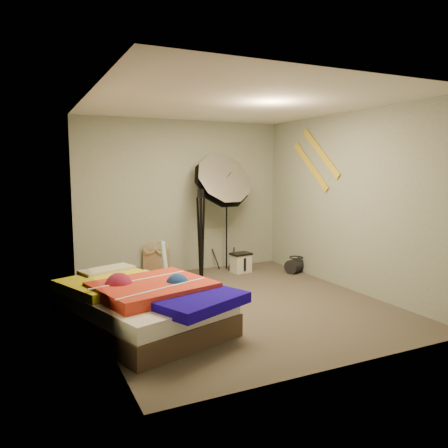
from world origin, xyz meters
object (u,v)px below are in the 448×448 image
wrapping_roll (165,261)px  duffel_bag (296,265)px  bed (143,304)px  camera_tripod (201,227)px  photo_umbrella (221,183)px  camera_case (241,263)px  tote_bag (156,262)px

wrapping_roll → duffel_bag: 2.19m
bed → camera_tripod: camera_tripod is taller
duffel_bag → camera_tripod: camera_tripod is taller
camera_tripod → photo_umbrella: bearing=24.8°
wrapping_roll → duffel_bag: size_ratio=1.64×
wrapping_roll → duffel_bag: (2.14, -0.40, -0.19)m
camera_case → bed: size_ratio=0.14×
duffel_bag → camera_tripod: 1.73m
tote_bag → camera_tripod: camera_tripod is taller
tote_bag → camera_case: bearing=4.8°
duffel_bag → photo_umbrella: size_ratio=0.18×
wrapping_roll → bed: (-0.82, -1.81, -0.04)m
camera_case → bed: 2.79m
photo_umbrella → camera_tripod: size_ratio=1.48×
tote_bag → camera_tripod: size_ratio=0.30×
bed → photo_umbrella: bearing=47.1°
camera_case → camera_tripod: bearing=172.4°
camera_case → wrapping_roll: bearing=171.3°
bed → camera_tripod: 2.35m
camera_case → photo_umbrella: bearing=135.0°
tote_bag → photo_umbrella: (1.05, -0.24, 1.28)m
duffel_bag → camera_tripod: bearing=141.0°
tote_bag → camera_case: size_ratio=1.37×
tote_bag → bed: size_ratio=0.19×
wrapping_roll → bed: 1.99m
wrapping_roll → camera_tripod: size_ratio=0.44×
wrapping_roll → camera_case: bearing=-0.5°
camera_case → camera_tripod: camera_tripod is taller
wrapping_roll → camera_case: size_ratio=2.04×
camera_case → photo_umbrella: size_ratio=0.15×
tote_bag → photo_umbrella: 1.67m
wrapping_roll → camera_case: (1.31, -0.01, -0.16)m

